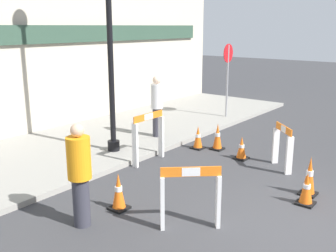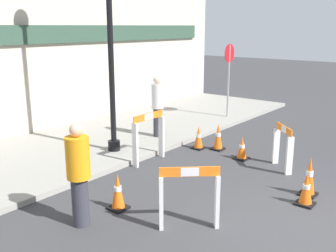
% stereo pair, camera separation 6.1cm
% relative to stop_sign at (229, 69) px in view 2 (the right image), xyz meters
% --- Properties ---
extents(ground_plane, '(60.00, 60.00, 0.00)m').
position_rel_stop_sign_xyz_m(ground_plane, '(-5.60, -5.10, -1.69)').
color(ground_plane, '#38383A').
extents(sidewalk_slab, '(18.00, 3.80, 0.11)m').
position_rel_stop_sign_xyz_m(sidewalk_slab, '(-5.60, 1.30, -1.64)').
color(sidewalk_slab, gray).
rests_on(sidewalk_slab, ground_plane).
extents(storefront_facade, '(18.00, 0.22, 5.50)m').
position_rel_stop_sign_xyz_m(storefront_facade, '(-5.60, 3.28, 1.06)').
color(storefront_facade, '#BCB29E').
rests_on(storefront_facade, ground_plane).
extents(stop_sign, '(0.60, 0.06, 2.37)m').
position_rel_stop_sign_xyz_m(stop_sign, '(0.00, 0.00, 0.00)').
color(stop_sign, gray).
rests_on(stop_sign, sidewalk_slab).
extents(barricade_0, '(0.71, 0.77, 1.00)m').
position_rel_stop_sign_xyz_m(barricade_0, '(-6.68, -3.26, -1.15)').
color(barricade_0, white).
rests_on(barricade_0, ground_plane).
extents(barricade_1, '(0.62, 0.64, 0.97)m').
position_rel_stop_sign_xyz_m(barricade_1, '(-3.31, -3.31, -1.18)').
color(barricade_1, white).
rests_on(barricade_1, ground_plane).
extents(barricade_2, '(0.97, 0.14, 1.14)m').
position_rel_stop_sign_xyz_m(barricade_2, '(-4.77, -0.75, -1.07)').
color(barricade_2, white).
rests_on(barricade_2, ground_plane).
extents(traffic_cone_0, '(0.30, 0.30, 0.65)m').
position_rel_stop_sign_xyz_m(traffic_cone_0, '(-6.91, -1.94, -1.38)').
color(traffic_cone_0, black).
rests_on(traffic_cone_0, ground_plane).
extents(traffic_cone_1, '(0.30, 0.30, 0.59)m').
position_rel_stop_sign_xyz_m(traffic_cone_1, '(-3.25, -1.07, -1.41)').
color(traffic_cone_1, black).
rests_on(traffic_cone_1, ground_plane).
extents(traffic_cone_2, '(0.30, 0.30, 0.67)m').
position_rel_stop_sign_xyz_m(traffic_cone_2, '(-3.01, -1.50, -1.37)').
color(traffic_cone_2, black).
rests_on(traffic_cone_2, ground_plane).
extents(traffic_cone_3, '(0.30, 0.30, 0.54)m').
position_rel_stop_sign_xyz_m(traffic_cone_3, '(-3.29, -2.33, -1.43)').
color(traffic_cone_3, black).
rests_on(traffic_cone_3, ground_plane).
extents(traffic_cone_4, '(0.30, 0.30, 0.74)m').
position_rel_stop_sign_xyz_m(traffic_cone_4, '(-4.32, -4.26, -1.34)').
color(traffic_cone_4, black).
rests_on(traffic_cone_4, ground_plane).
extents(traffic_cone_5, '(0.30, 0.30, 0.58)m').
position_rel_stop_sign_xyz_m(traffic_cone_5, '(-4.75, -4.36, -1.41)').
color(traffic_cone_5, black).
rests_on(traffic_cone_5, ground_plane).
extents(person_worker, '(0.38, 0.38, 1.64)m').
position_rel_stop_sign_xyz_m(person_worker, '(-7.66, -1.88, -0.82)').
color(person_worker, '#33333D').
rests_on(person_worker, ground_plane).
extents(person_pedestrian, '(0.45, 0.45, 1.65)m').
position_rel_stop_sign_xyz_m(person_pedestrian, '(-3.29, 0.24, -0.70)').
color(person_pedestrian, '#33333D').
rests_on(person_pedestrian, sidewalk_slab).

